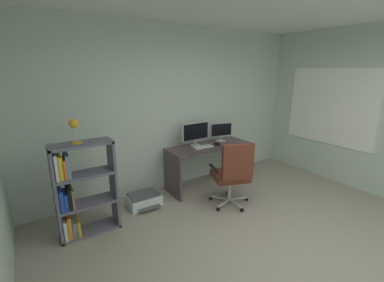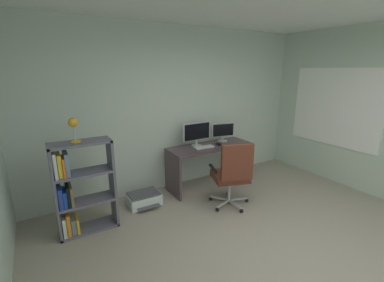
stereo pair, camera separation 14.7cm
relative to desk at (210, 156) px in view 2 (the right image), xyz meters
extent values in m
cube|color=#9E9484|center=(-0.43, -2.04, -0.57)|extent=(5.09, 4.86, 0.02)
cube|color=beige|center=(-0.43, 0.44, 0.82)|extent=(5.09, 0.10, 2.75)
cube|color=white|center=(2.11, -0.88, 0.82)|extent=(0.01, 1.56, 1.30)
cube|color=white|center=(2.10, -0.88, 0.82)|extent=(0.02, 1.64, 1.38)
cube|color=#4F3D45|center=(0.00, 0.00, 0.18)|extent=(1.53, 0.56, 0.04)
cube|color=#4F3D45|center=(-0.75, 0.00, -0.20)|extent=(0.04, 0.54, 0.72)
cube|color=#4F3D45|center=(0.75, 0.00, -0.20)|extent=(0.04, 0.54, 0.72)
cylinder|color=#B2B5B7|center=(-0.21, 0.12, 0.20)|extent=(0.18, 0.18, 0.01)
cylinder|color=#B2B5B7|center=(-0.21, 0.12, 0.26)|extent=(0.03, 0.03, 0.11)
cube|color=#B7BABC|center=(-0.21, 0.12, 0.45)|extent=(0.54, 0.05, 0.30)
cube|color=black|center=(-0.21, 0.10, 0.45)|extent=(0.50, 0.01, 0.28)
cylinder|color=#B2B5B7|center=(0.35, 0.12, 0.20)|extent=(0.18, 0.18, 0.01)
cylinder|color=#B2B5B7|center=(0.35, 0.12, 0.26)|extent=(0.03, 0.03, 0.10)
cube|color=#B7BABC|center=(0.35, 0.12, 0.41)|extent=(0.43, 0.13, 0.24)
cube|color=black|center=(0.35, 0.10, 0.41)|extent=(0.39, 0.09, 0.22)
cube|color=silver|center=(-0.16, -0.04, 0.21)|extent=(0.35, 0.15, 0.02)
cube|color=black|center=(0.14, -0.05, 0.21)|extent=(0.08, 0.11, 0.03)
cube|color=#B7BABC|center=(0.00, -0.77, -0.49)|extent=(0.29, 0.13, 0.02)
sphere|color=black|center=(0.14, -0.82, -0.53)|extent=(0.06, 0.06, 0.06)
cube|color=#B7BABC|center=(-0.05, -0.61, -0.49)|extent=(0.21, 0.26, 0.02)
sphere|color=black|center=(0.04, -0.49, -0.53)|extent=(0.06, 0.06, 0.06)
cube|color=#B7BABC|center=(-0.23, -0.60, -0.49)|extent=(0.20, 0.26, 0.02)
sphere|color=black|center=(-0.31, -0.48, -0.53)|extent=(0.06, 0.06, 0.06)
cube|color=#B7BABC|center=(-0.28, -0.77, -0.49)|extent=(0.30, 0.12, 0.02)
sphere|color=black|center=(-0.43, -0.81, -0.53)|extent=(0.06, 0.06, 0.06)
cube|color=#B7BABC|center=(-0.14, -0.88, -0.49)|extent=(0.04, 0.30, 0.02)
sphere|color=black|center=(-0.14, -1.03, -0.53)|extent=(0.06, 0.06, 0.06)
cylinder|color=#B7BABC|center=(-0.14, -0.73, -0.31)|extent=(0.04, 0.04, 0.35)
cube|color=#612B1D|center=(-0.14, -0.73, -0.09)|extent=(0.62, 0.60, 0.10)
cube|color=#612B1D|center=(-0.22, -0.97, 0.23)|extent=(0.46, 0.22, 0.52)
cube|color=black|center=(-0.40, -0.64, 0.06)|extent=(0.14, 0.32, 0.03)
cube|color=black|center=(0.12, -0.81, 0.06)|extent=(0.14, 0.32, 0.03)
cube|color=slate|center=(-2.48, -0.29, 0.04)|extent=(0.03, 0.30, 1.20)
cube|color=slate|center=(-1.79, -0.29, 0.04)|extent=(0.03, 0.30, 1.20)
cube|color=slate|center=(-2.14, -0.29, 0.63)|extent=(0.72, 0.30, 0.03)
cube|color=slate|center=(-2.14, -0.29, -0.54)|extent=(0.72, 0.30, 0.03)
cube|color=slate|center=(-2.14, -0.29, -0.15)|extent=(0.66, 0.30, 0.03)
cube|color=slate|center=(-2.14, -0.29, 0.24)|extent=(0.66, 0.30, 0.03)
cube|color=beige|center=(-2.43, -0.30, -0.40)|extent=(0.04, 0.26, 0.25)
cube|color=orange|center=(-2.39, -0.30, -0.38)|extent=(0.05, 0.24, 0.29)
cube|color=slate|center=(-2.33, -0.29, -0.43)|extent=(0.06, 0.23, 0.19)
cube|color=gold|center=(-2.28, -0.30, -0.42)|extent=(0.03, 0.25, 0.20)
cube|color=#233FA3|center=(-2.43, -0.30, -0.01)|extent=(0.05, 0.24, 0.26)
cube|color=#2042A6|center=(-2.38, -0.29, -0.03)|extent=(0.04, 0.24, 0.21)
cube|color=black|center=(-2.34, -0.29, 0.00)|extent=(0.03, 0.27, 0.26)
cube|color=#8B6143|center=(-2.31, -0.30, -0.01)|extent=(0.03, 0.26, 0.25)
cube|color=silver|center=(-2.44, -0.30, 0.41)|extent=(0.04, 0.25, 0.31)
cube|color=gold|center=(-2.39, -0.29, 0.39)|extent=(0.04, 0.23, 0.28)
cube|color=orange|center=(-2.35, -0.30, 0.37)|extent=(0.02, 0.23, 0.23)
cube|color=slate|center=(-2.31, -0.29, 0.39)|extent=(0.05, 0.24, 0.28)
cylinder|color=gold|center=(-2.18, -0.29, 0.65)|extent=(0.11, 0.11, 0.02)
cylinder|color=silver|center=(-2.18, -0.29, 0.76)|extent=(0.01, 0.01, 0.19)
sphere|color=gold|center=(-2.19, -0.29, 0.89)|extent=(0.11, 0.11, 0.11)
cube|color=silver|center=(-1.28, -0.05, -0.47)|extent=(0.49, 0.35, 0.17)
cube|color=#4C4C51|center=(-1.28, -0.05, -0.38)|extent=(0.45, 0.32, 0.02)
cube|color=#4C4C51|center=(-1.28, -0.26, -0.51)|extent=(0.34, 0.10, 0.01)
camera|label=1|loc=(-2.66, -3.53, 1.49)|focal=24.52mm
camera|label=2|loc=(-2.54, -3.60, 1.49)|focal=24.52mm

